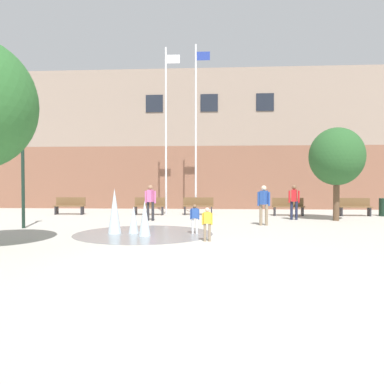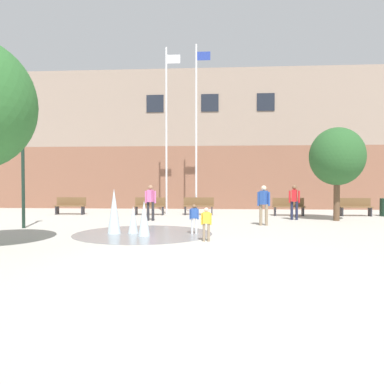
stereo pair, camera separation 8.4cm
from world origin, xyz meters
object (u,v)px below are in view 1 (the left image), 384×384
object	(u,v)px
park_bench_under_left_flagpole	(149,206)
child_with_pink_shirt	(207,222)
park_bench_near_trashcan	(355,207)
adult_near_bench	(150,200)
adult_watching	(264,202)
lamp_post_left_lane	(23,158)
street_tree_near_building	(337,157)
adult_in_red	(294,199)
flagpole_right	(196,125)
child_running	(195,217)
park_bench_under_right_flagpole	(288,206)
park_bench_left_of_flagpoles	(70,205)
park_bench_center	(198,206)
flagpole_left	(166,126)

from	to	relation	value
park_bench_under_left_flagpole	child_with_pink_shirt	distance (m)	9.15
park_bench_near_trashcan	adult_near_bench	xyz separation A→B (m)	(-9.96, -2.97, 0.45)
adult_watching	lamp_post_left_lane	xyz separation A→B (m)	(-9.07, -1.45, 1.69)
lamp_post_left_lane	street_tree_near_building	bearing A→B (deg)	15.59
adult_in_red	flagpole_right	distance (m)	6.59
park_bench_under_left_flagpole	adult_near_bench	size ratio (longest dim) A/B	1.01
child_running	lamp_post_left_lane	xyz separation A→B (m)	(-6.47, 1.14, 2.04)
child_running	adult_near_bench	bearing A→B (deg)	106.03
child_with_pink_shirt	park_bench_under_left_flagpole	bearing A→B (deg)	105.86
park_bench_under_left_flagpole	park_bench_near_trashcan	world-z (taller)	same
park_bench_under_right_flagpole	child_with_pink_shirt	xyz separation A→B (m)	(-3.97, -8.57, 0.10)
park_bench_under_right_flagpole	adult_in_red	size ratio (longest dim) A/B	1.01
adult_near_bench	flagpole_right	xyz separation A→B (m)	(1.87, 3.55, 3.84)
park_bench_under_right_flagpole	lamp_post_left_lane	size ratio (longest dim) A/B	0.40
child_with_pink_shirt	flagpole_right	xyz separation A→B (m)	(-0.78, 9.18, 4.19)
park_bench_under_right_flagpole	park_bench_near_trashcan	world-z (taller)	same
adult_near_bench	child_running	xyz separation A→B (m)	(2.20, -4.10, -0.35)
park_bench_under_right_flagpole	child_running	bearing A→B (deg)	-122.13
adult_near_bench	adult_watching	size ratio (longest dim) A/B	1.00
park_bench_left_of_flagpoles	child_running	world-z (taller)	child_running
park_bench_near_trashcan	street_tree_near_building	distance (m)	3.79
park_bench_under_left_flagpole	park_bench_center	xyz separation A→B (m)	(2.56, 0.23, 0.00)
park_bench_near_trashcan	flagpole_right	distance (m)	9.18
park_bench_left_of_flagpoles	adult_watching	world-z (taller)	adult_watching
park_bench_left_of_flagpoles	lamp_post_left_lane	xyz separation A→B (m)	(0.55, -5.85, 2.14)
park_bench_left_of_flagpoles	park_bench_near_trashcan	distance (m)	14.78
park_bench_left_of_flagpoles	flagpole_left	size ratio (longest dim) A/B	0.18
flagpole_left	park_bench_center	bearing A→B (deg)	-12.72
flagpole_right	adult_watching	bearing A→B (deg)	-59.83
adult_near_bench	flagpole_left	bearing A→B (deg)	-172.01
park_bench_under_right_flagpole	flagpole_left	xyz separation A→B (m)	(-6.36, 0.61, 4.23)
park_bench_left_of_flagpoles	flagpole_left	world-z (taller)	flagpole_left
street_tree_near_building	flagpole_right	bearing A→B (deg)	154.85
park_bench_under_right_flagpole	child_running	xyz separation A→B (m)	(-4.42, -7.04, 0.10)
adult_watching	flagpole_left	xyz separation A→B (m)	(-4.54, 5.05, 3.77)
park_bench_near_trashcan	adult_in_red	xyz separation A→B (m)	(-3.48, -2.14, 0.45)
park_bench_center	adult_in_red	xyz separation A→B (m)	(4.48, -2.33, 0.45)
park_bench_under_right_flagpole	street_tree_near_building	size ratio (longest dim) A/B	0.39
park_bench_under_left_flagpole	lamp_post_left_lane	distance (m)	7.28
park_bench_near_trashcan	lamp_post_left_lane	distance (m)	15.56
park_bench_center	street_tree_near_building	xyz separation A→B (m)	(6.28, -2.62, 2.37)
adult_in_red	flagpole_right	world-z (taller)	flagpole_right
park_bench_under_left_flagpole	adult_in_red	xyz separation A→B (m)	(7.04, -2.10, 0.45)
adult_watching	flagpole_left	distance (m)	7.77
park_bench_center	flagpole_left	xyz separation A→B (m)	(-1.73, 0.39, 4.23)
flagpole_right	park_bench_near_trashcan	bearing A→B (deg)	-4.10
child_with_pink_shirt	lamp_post_left_lane	size ratio (longest dim) A/B	0.24
flagpole_right	lamp_post_left_lane	distance (m)	9.20
adult_near_bench	street_tree_near_building	world-z (taller)	street_tree_near_building
adult_watching	flagpole_right	size ratio (longest dim) A/B	0.18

